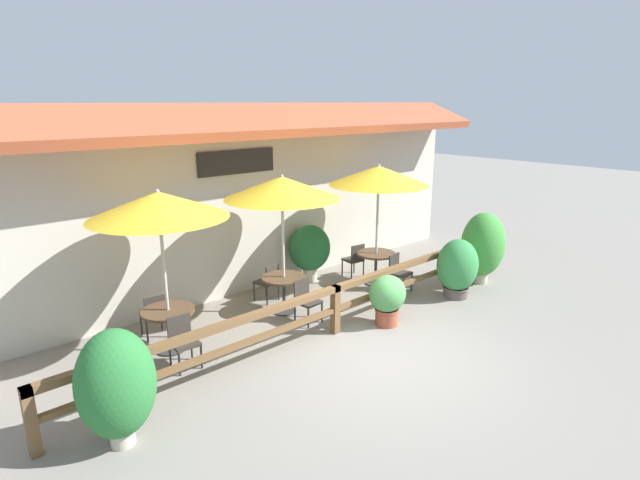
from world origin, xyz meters
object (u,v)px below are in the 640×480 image
chair_far_wallside (355,258)px  potted_plant_corner_fern (387,297)px  potted_plant_entrance_palm (116,385)px  chair_near_streetside (183,339)px  chair_middle_wallside (268,280)px  dining_table_near (168,318)px  potted_plant_tall_tropical (310,249)px  chair_far_streetside (398,271)px  potted_plant_small_flowering (457,267)px  patio_umbrella_far (379,176)px  patio_umbrella_near (159,205)px  patio_umbrella_middle (282,188)px  dining_table_middle (284,284)px  potted_plant_broad_leaf (483,245)px  dining_table_far (376,259)px  chair_middle_streetside (306,299)px  chair_near_wallside (154,313)px

chair_far_wallside → potted_plant_corner_fern: potted_plant_corner_fern is taller
chair_far_wallside → potted_plant_entrance_palm: 7.21m
chair_near_streetside → chair_middle_wallside: size_ratio=1.00×
dining_table_near → potted_plant_tall_tropical: size_ratio=0.66×
chair_middle_wallside → chair_far_streetside: bearing=138.8°
potted_plant_small_flowering → patio_umbrella_far: bearing=111.8°
patio_umbrella_near → chair_near_streetside: patio_umbrella_near is taller
chair_middle_wallside → chair_far_streetside: 3.01m
patio_umbrella_far → potted_plant_tall_tropical: 2.42m
patio_umbrella_middle → chair_far_wallside: (2.63, 0.53, -2.14)m
patio_umbrella_middle → dining_table_middle: 2.00m
potted_plant_broad_leaf → potted_plant_small_flowering: potted_plant_broad_leaf is taller
chair_near_streetside → patio_umbrella_near: bearing=87.0°
chair_near_streetside → patio_umbrella_middle: size_ratio=0.30×
patio_umbrella_middle → chair_near_streetside: bearing=-165.9°
dining_table_near → potted_plant_small_flowering: potted_plant_small_flowering is taller
dining_table_middle → dining_table_far: 2.68m
chair_middle_streetside → patio_umbrella_near: bearing=161.0°
patio_umbrella_far → chair_far_wallside: size_ratio=3.34×
chair_middle_wallside → potted_plant_corner_fern: 2.72m
patio_umbrella_near → dining_table_middle: (2.54, -0.00, -2.00)m
potted_plant_entrance_palm → potted_plant_small_flowering: bearing=0.2°
patio_umbrella_near → chair_middle_streetside: patio_umbrella_near is taller
chair_middle_streetside → potted_plant_small_flowering: 3.59m
patio_umbrella_middle → chair_far_streetside: (2.71, -0.80, -2.14)m
patio_umbrella_middle → potted_plant_entrance_palm: size_ratio=1.80×
dining_table_middle → chair_far_wallside: size_ratio=1.06×
chair_middle_wallside → potted_plant_broad_leaf: bearing=139.8°
chair_middle_wallside → dining_table_near: bearing=2.6°
dining_table_near → patio_umbrella_far: 5.59m
potted_plant_small_flowering → potted_plant_tall_tropical: potted_plant_tall_tropical is taller
chair_middle_streetside → potted_plant_corner_fern: potted_plant_corner_fern is taller
chair_near_wallside → chair_middle_wallside: bearing=-172.6°
patio_umbrella_near → chair_near_streetside: (-0.07, -0.66, -2.14)m
dining_table_near → potted_plant_tall_tropical: (4.17, 1.07, 0.19)m
chair_near_streetside → dining_table_middle: size_ratio=0.94×
patio_umbrella_middle → chair_near_wallside: bearing=165.2°
chair_far_streetside → chair_near_wallside: bearing=156.3°
potted_plant_broad_leaf → chair_near_wallside: bearing=161.1°
chair_middle_wallside → patio_umbrella_far: patio_umbrella_far is taller
dining_table_near → potted_plant_entrance_palm: (-1.60, -1.95, 0.24)m
potted_plant_tall_tropical → potted_plant_broad_leaf: bearing=-43.6°
chair_far_wallside → potted_plant_entrance_palm: size_ratio=0.54×
patio_umbrella_middle → chair_middle_streetside: 2.24m
potted_plant_corner_fern → potted_plant_tall_tropical: (0.52, 2.91, 0.23)m
patio_umbrella_near → dining_table_far: bearing=-1.6°
dining_table_middle → potted_plant_corner_fern: (1.12, -1.84, -0.05)m
chair_middle_wallside → patio_umbrella_far: 3.45m
chair_middle_wallside → chair_far_wallside: 2.54m
chair_near_wallside → potted_plant_broad_leaf: potted_plant_broad_leaf is taller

